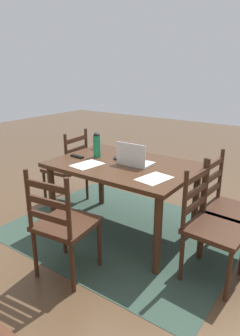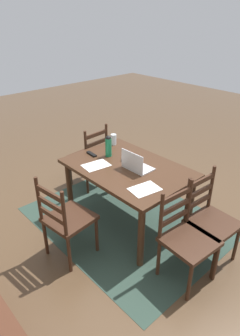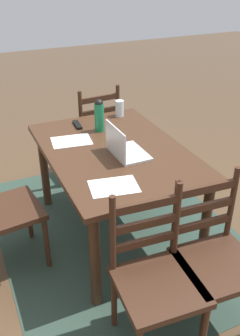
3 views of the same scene
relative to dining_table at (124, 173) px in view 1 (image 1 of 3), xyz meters
The scene contains 14 objects.
ground_plane 0.66m from the dining_table, ahead, with size 14.00×14.00×0.00m, color brown.
area_rug 0.66m from the dining_table, ahead, with size 2.30×1.81×0.01m, color #2D4238.
dining_table is the anchor object (origin of this frame).
chair_far_head 0.88m from the dining_table, 90.33° to the left, with size 0.49×0.49×0.95m.
chair_right_near 1.03m from the dining_table, 11.26° to the right, with size 0.47×0.47×0.95m.
chair_left_far 1.03m from the dining_table, 169.06° to the left, with size 0.47×0.47×0.95m.
chair_left_near 1.03m from the dining_table, 168.76° to the right, with size 0.47×0.47×0.95m.
laptop 0.19m from the dining_table, behind, with size 0.32×0.22×0.23m.
water_bottle 0.43m from the dining_table, ahead, with size 0.08×0.08×0.26m.
drinking_glass 0.67m from the dining_table, 27.20° to the right, with size 0.07×0.07×0.14m, color silver.
computer_mouse 0.20m from the dining_table, 29.19° to the right, with size 0.06×0.10×0.03m, color black.
tv_remote 0.54m from the dining_table, 12.06° to the left, with size 0.04×0.17×0.02m, color black.
paper_stack_left 0.52m from the dining_table, 155.70° to the left, with size 0.21×0.30×0.00m, color white.
paper_stack_right 0.37m from the dining_table, 43.53° to the left, with size 0.21×0.30×0.00m, color white.
Camera 1 is at (-1.63, 2.36, 1.66)m, focal length 32.37 mm.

